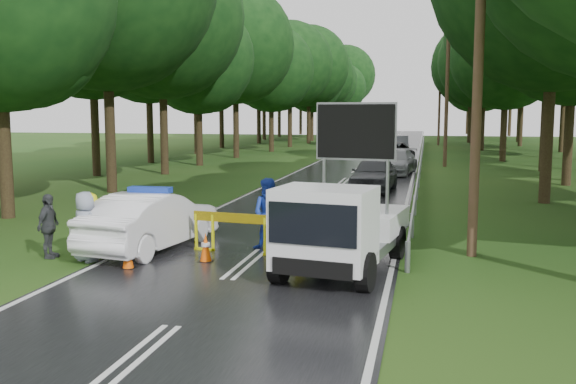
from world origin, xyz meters
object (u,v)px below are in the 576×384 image
(work_truck, at_px, (340,228))
(barrier, at_px, (238,223))
(officer, at_px, (299,217))
(queue_car_third, at_px, (396,152))
(queue_car_fourth, at_px, (397,146))
(queue_car_second, at_px, (396,162))
(civilian, at_px, (270,215))
(queue_car_first, at_px, (374,174))
(police_sedan, at_px, (151,222))

(work_truck, height_order, barrier, work_truck)
(work_truck, xyz_separation_m, officer, (-1.39, 2.30, -0.19))
(queue_car_third, relative_size, queue_car_fourth, 1.03)
(queue_car_second, xyz_separation_m, queue_car_third, (-0.41, 8.58, -0.01))
(civilian, distance_m, queue_car_first, 13.04)
(barrier, relative_size, queue_car_fourth, 0.51)
(queue_car_second, bearing_deg, work_truck, -82.84)
(barrier, bearing_deg, queue_car_third, 93.82)
(work_truck, distance_m, queue_car_fourth, 37.25)
(civilian, relative_size, queue_car_second, 0.39)
(queue_car_second, bearing_deg, queue_car_first, -86.82)
(civilian, distance_m, queue_car_fourth, 35.42)
(barrier, relative_size, queue_car_first, 0.56)
(work_truck, relative_size, queue_car_fourth, 1.01)
(barrier, bearing_deg, queue_car_first, 88.97)
(police_sedan, xyz_separation_m, civilian, (2.98, 0.62, 0.19))
(civilian, bearing_deg, queue_car_second, 86.62)
(police_sedan, bearing_deg, queue_car_first, -100.02)
(work_truck, distance_m, barrier, 3.03)
(queue_car_first, xyz_separation_m, queue_car_second, (0.59, 7.86, -0.05))
(work_truck, relative_size, officer, 3.02)
(officer, distance_m, queue_car_fourth, 34.95)
(queue_car_third, xyz_separation_m, queue_car_fourth, (-0.16, 6.00, 0.11))
(work_truck, bearing_deg, queue_car_fourth, 99.66)
(police_sedan, bearing_deg, civilian, -159.67)
(work_truck, bearing_deg, queue_car_first, 100.76)
(work_truck, xyz_separation_m, barrier, (-2.72, 1.30, -0.23))
(queue_car_second, relative_size, queue_car_fourth, 0.99)
(queue_car_second, distance_m, queue_car_third, 8.59)
(queue_car_first, height_order, queue_car_second, queue_car_first)
(police_sedan, distance_m, queue_car_second, 22.03)
(queue_car_first, xyz_separation_m, queue_car_fourth, (0.01, 22.44, 0.05))
(civilian, bearing_deg, officer, 36.11)
(work_truck, bearing_deg, civilian, 146.81)
(queue_car_first, relative_size, queue_car_fourth, 0.91)
(civilian, height_order, queue_car_first, civilian)
(work_truck, height_order, civilian, work_truck)
(police_sedan, height_order, barrier, police_sedan)
(work_truck, height_order, queue_car_fourth, work_truck)
(officer, bearing_deg, queue_car_fourth, -128.60)
(police_sedan, xyz_separation_m, queue_car_third, (4.75, 30.00, -0.06))
(queue_car_second, distance_m, queue_car_fourth, 14.59)
(barrier, relative_size, queue_car_third, 0.50)
(civilian, xyz_separation_m, queue_car_first, (1.59, 12.94, -0.18))
(officer, bearing_deg, queue_car_third, -129.24)
(police_sedan, height_order, work_truck, work_truck)
(queue_car_first, bearing_deg, officer, -90.25)
(work_truck, height_order, queue_car_second, work_truck)
(barrier, bearing_deg, civilian, 48.60)
(queue_car_third, distance_m, queue_car_fourth, 6.00)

